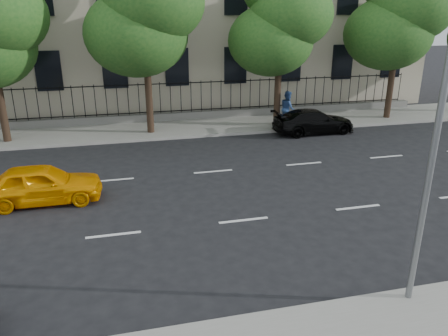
{
  "coord_description": "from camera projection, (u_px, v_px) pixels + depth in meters",
  "views": [
    {
      "loc": [
        -3.52,
        -9.36,
        6.3
      ],
      "look_at": [
        -0.51,
        3.0,
        1.63
      ],
      "focal_mm": 35.0,
      "sensor_mm": 36.0,
      "label": 1
    }
  ],
  "objects": [
    {
      "name": "yellow_taxi",
      "position": [
        41.0,
        184.0,
        14.83
      ],
      "size": [
        3.98,
        1.6,
        1.35
      ],
      "primitive_type": "imported",
      "rotation": [
        0.0,
        0.0,
        1.57
      ],
      "color": "#F29702",
      "rests_on": "ground"
    },
    {
      "name": "tree_e",
      "position": [
        399.0,
        10.0,
        24.21
      ],
      "size": [
        5.71,
        5.31,
        9.46
      ],
      "color": "#382619",
      "rests_on": "far_sidewalk"
    },
    {
      "name": "tree_d",
      "position": [
        280.0,
        17.0,
        22.78
      ],
      "size": [
        5.34,
        4.94,
        8.84
      ],
      "color": "#382619",
      "rests_on": "far_sidewalk"
    },
    {
      "name": "black_sedan",
      "position": [
        314.0,
        121.0,
        23.19
      ],
      "size": [
        4.44,
        1.9,
        1.28
      ],
      "primitive_type": "imported",
      "rotation": [
        0.0,
        0.0,
        1.6
      ],
      "color": "black",
      "rests_on": "ground"
    },
    {
      "name": "ground",
      "position": [
        270.0,
        262.0,
        11.49
      ],
      "size": [
        120.0,
        120.0,
        0.0
      ],
      "primitive_type": "plane",
      "color": "black",
      "rests_on": "ground"
    },
    {
      "name": "street_light",
      "position": [
        428.0,
        70.0,
        8.66
      ],
      "size": [
        0.25,
        3.32,
        8.05
      ],
      "color": "slate",
      "rests_on": "near_sidewalk"
    },
    {
      "name": "tree_c",
      "position": [
        144.0,
        6.0,
        21.03
      ],
      "size": [
        5.89,
        5.5,
        9.8
      ],
      "color": "#382619",
      "rests_on": "far_sidewalk"
    },
    {
      "name": "pedestrian_far",
      "position": [
        288.0,
        108.0,
        24.1
      ],
      "size": [
        0.8,
        0.99,
        1.89
      ],
      "primitive_type": "imported",
      "rotation": [
        0.0,
        0.0,
        1.47
      ],
      "color": "navy",
      "rests_on": "far_sidewalk"
    },
    {
      "name": "far_sidewalk",
      "position": [
        186.0,
        127.0,
        24.23
      ],
      "size": [
        60.0,
        4.0,
        0.15
      ],
      "primitive_type": "cube",
      "color": "gray",
      "rests_on": "ground"
    },
    {
      "name": "iron_fence",
      "position": [
        181.0,
        111.0,
        25.58
      ],
      "size": [
        30.0,
        0.5,
        2.2
      ],
      "color": "slate",
      "rests_on": "far_sidewalk"
    },
    {
      "name": "lane_markings",
      "position": [
        226.0,
        193.0,
        15.82
      ],
      "size": [
        49.6,
        4.62,
        0.01
      ],
      "primitive_type": null,
      "color": "silver",
      "rests_on": "ground"
    }
  ]
}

